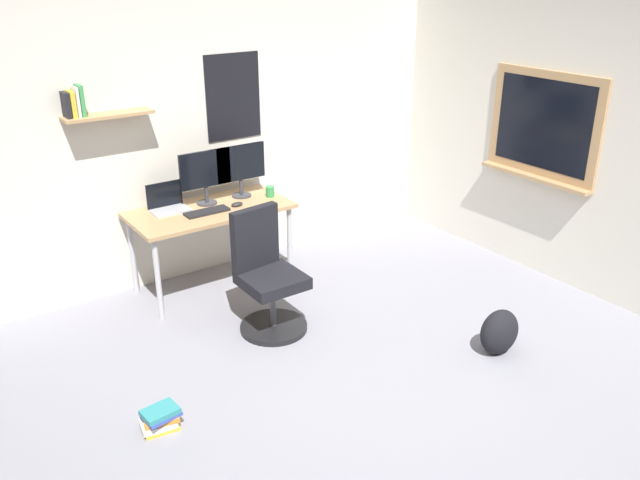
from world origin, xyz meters
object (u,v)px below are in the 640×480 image
Objects in this scene: laptop at (168,204)px; monitor_secondary at (241,167)px; office_chair at (267,279)px; keyboard at (207,212)px; computer_mouse at (237,204)px; coffee_mug at (270,192)px; desk at (210,216)px; monitor_primary at (205,174)px; backpack at (499,332)px; book_stack_on_floor at (160,419)px.

laptop is 0.70m from monitor_secondary.
office_chair is 0.86m from keyboard.
coffee_mug reaches higher than computer_mouse.
computer_mouse is 0.36m from coffee_mug.
monitor_primary reaches higher than desk.
coffee_mug is at bearing 106.81° from backpack.
book_stack_on_floor is (-1.07, -1.46, -0.66)m from keyboard.
monitor_secondary is at bearing 24.06° from keyboard.
monitor_primary reaches higher than coffee_mug.
computer_mouse reaches higher than book_stack_on_floor.
computer_mouse is at bearing -172.01° from coffee_mug.
laptop is 0.34m from keyboard.
laptop reaches higher than book_stack_on_floor.
monitor_secondary is 1.36× the size of backpack.
laptop is at bearing 63.79° from book_stack_on_floor.
monitor_secondary reaches higher than keyboard.
desk is 3.62× the size of keyboard.
monitor_primary reaches higher than backpack.
monitor_primary is 1.25× the size of keyboard.
coffee_mug is (0.64, 0.05, 0.04)m from keyboard.
laptop is 1.22× the size of book_stack_on_floor.
book_stack_on_floor is at bearing -132.38° from monitor_secondary.
coffee_mug reaches higher than backpack.
laptop is 0.89m from coffee_mug.
laptop is at bearing 167.53° from coffee_mug.
monitor_secondary is 0.54m from keyboard.
keyboard is at bearing -128.38° from desk.
backpack is (0.99, -2.06, -0.57)m from computer_mouse.
computer_mouse reaches higher than backpack.
coffee_mug is 2.38m from book_stack_on_floor.
computer_mouse is at bearing -47.23° from monitor_primary.
monitor_secondary is 1.83× the size of book_stack_on_floor.
desk is at bearing 53.56° from book_stack_on_floor.
monitor_primary is 1.83× the size of book_stack_on_floor.
monitor_secondary is (0.37, 0.11, 0.34)m from desk.
laptop is 0.67× the size of monitor_secondary.
monitor_primary is 0.34m from keyboard.
monitor_secondary is at bearing -4.12° from laptop.
monitor_primary is at bearing 117.49° from backpack.
laptop is at bearing 154.76° from computer_mouse.
desk is at bearing -106.96° from monitor_primary.
computer_mouse is 0.30× the size of backpack.
keyboard is 1.46× the size of book_stack_on_floor.
coffee_mug is (0.87, -0.19, -0.01)m from laptop.
coffee_mug is at bearing -35.63° from monitor_secondary.
coffee_mug is (0.54, 0.84, 0.36)m from office_chair.
monitor_secondary reaches higher than backpack.
office_chair reaches higher than computer_mouse.
monitor_secondary is 4.46× the size of computer_mouse.
computer_mouse is at bearing 76.89° from office_chair.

